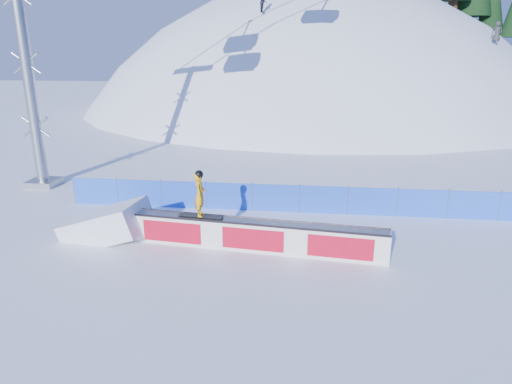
# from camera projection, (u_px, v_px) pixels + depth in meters

# --- Properties ---
(ground) EXTENTS (160.00, 160.00, 0.00)m
(ground) POSITION_uv_depth(u_px,v_px,m) (326.00, 260.00, 15.00)
(ground) COLOR white
(ground) RESTS_ON ground
(snow_hill) EXTENTS (64.00, 64.00, 64.00)m
(snow_hill) POSITION_uv_depth(u_px,v_px,m) (311.00, 244.00, 60.20)
(snow_hill) COLOR white
(snow_hill) RESTS_ON ground
(safety_fence) EXTENTS (22.05, 0.05, 1.30)m
(safety_fence) POSITION_uv_depth(u_px,v_px,m) (323.00, 200.00, 19.08)
(safety_fence) COLOR blue
(safety_fence) RESTS_ON ground
(rail_box) EXTENTS (8.99, 1.59, 1.08)m
(rail_box) POSITION_uv_depth(u_px,v_px,m) (255.00, 236.00, 15.63)
(rail_box) COLOR white
(rail_box) RESTS_ON ground
(snow_ramp) EXTENTS (3.28, 2.25, 1.93)m
(snow_ramp) POSITION_uv_depth(u_px,v_px,m) (108.00, 236.00, 16.99)
(snow_ramp) COLOR white
(snow_ramp) RESTS_ON ground
(snowboarder) EXTENTS (1.61, 0.59, 1.66)m
(snowboarder) POSITION_uv_depth(u_px,v_px,m) (200.00, 194.00, 15.63)
(snowboarder) COLOR black
(snowboarder) RESTS_ON rail_box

